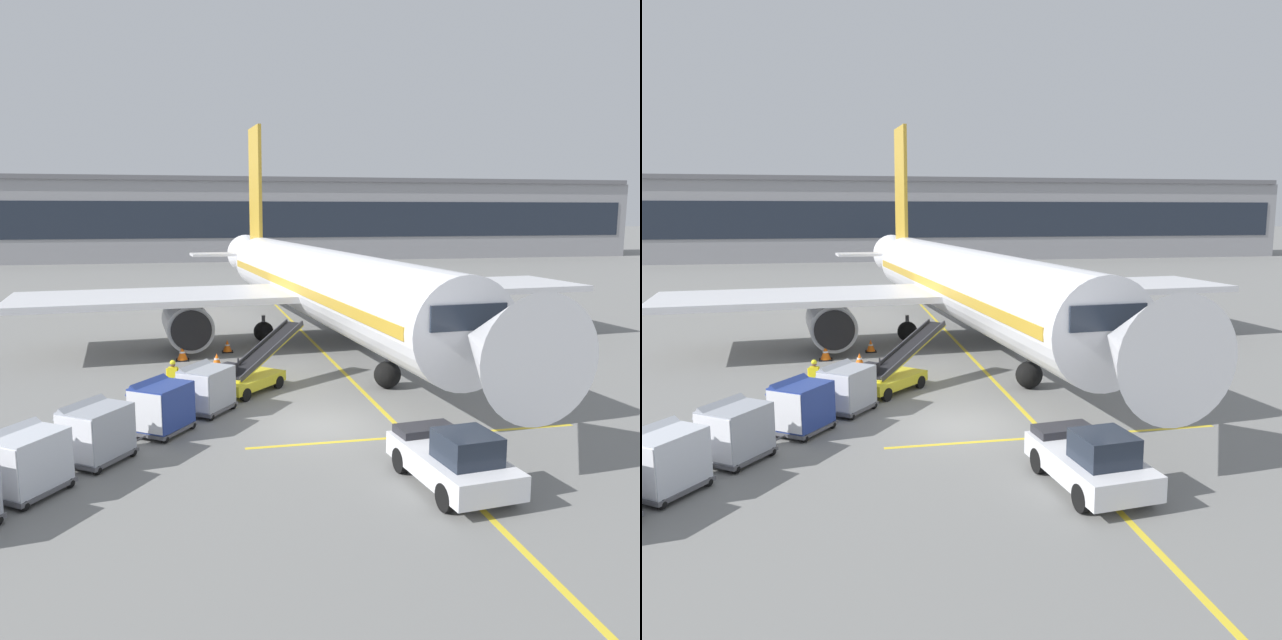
{
  "view_description": "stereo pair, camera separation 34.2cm",
  "coord_description": "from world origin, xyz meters",
  "views": [
    {
      "loc": [
        -4.66,
        -22.44,
        7.73
      ],
      "look_at": [
        1.4,
        6.6,
        2.82
      ],
      "focal_mm": 36.69,
      "sensor_mm": 36.0,
      "label": 1
    },
    {
      "loc": [
        -4.33,
        -22.51,
        7.73
      ],
      "look_at": [
        1.4,
        6.6,
        2.82
      ],
      "focal_mm": 36.69,
      "sensor_mm": 36.0,
      "label": 2
    }
  ],
  "objects": [
    {
      "name": "parked_airplane",
      "position": [
        3.05,
        15.56,
        3.55
      ],
      "size": [
        34.6,
        44.94,
        14.71
      ],
      "color": "white",
      "rests_on": "ground"
    },
    {
      "name": "apron_guidance_line_stop_bar",
      "position": [
        3.12,
        -1.76,
        0.0
      ],
      "size": [
        12.0,
        0.2,
        0.01
      ],
      "color": "yellow",
      "rests_on": "ground"
    },
    {
      "name": "baggage_cart_third",
      "position": [
        -7.53,
        -1.96,
        1.0
      ],
      "size": [
        2.46,
        2.69,
        1.91
      ],
      "color": "#515156",
      "rests_on": "ground"
    },
    {
      "name": "safety_cone_engine_keepout",
      "position": [
        -2.43,
        13.58,
        0.34
      ],
      "size": [
        0.62,
        0.62,
        0.7
      ],
      "color": "black",
      "rests_on": "ground"
    },
    {
      "name": "ground_crew_by_loader",
      "position": [
        -3.25,
        2.94,
        1.0
      ],
      "size": [
        0.4,
        0.51,
        1.74
      ],
      "color": "black",
      "rests_on": "ground"
    },
    {
      "name": "pushback_tug",
      "position": [
        2.62,
        -6.02,
        0.83
      ],
      "size": [
        2.59,
        4.61,
        1.83
      ],
      "color": "silver",
      "rests_on": "ground"
    },
    {
      "name": "baggage_cart_fourth",
      "position": [
        -9.1,
        -4.09,
        1.0
      ],
      "size": [
        2.46,
        2.69,
        1.91
      ],
      "color": "#515156",
      "rests_on": "ground"
    },
    {
      "name": "terminal_building",
      "position": [
        14.85,
        88.19,
        6.55
      ],
      "size": [
        114.64,
        15.36,
        13.2
      ],
      "color": "#939399",
      "rests_on": "ground"
    },
    {
      "name": "ground_crew_by_carts",
      "position": [
        -5.24,
        4.38,
        1.0
      ],
      "size": [
        0.56,
        0.32,
        1.74
      ],
      "color": "black",
      "rests_on": "ground"
    },
    {
      "name": "baggage_cart_lead",
      "position": [
        -3.99,
        2.52,
        1.0
      ],
      "size": [
        2.46,
        2.69,
        1.91
      ],
      "color": "#515156",
      "rests_on": "ground"
    },
    {
      "name": "belt_loader",
      "position": [
        -1.89,
        5.33,
        0.82
      ],
      "size": [
        4.62,
        4.83,
        2.68
      ],
      "color": "gold",
      "rests_on": "ground"
    },
    {
      "name": "apron_guidance_line_lead_in",
      "position": [
        2.81,
        14.77,
        0.0
      ],
      "size": [
        0.2,
        110.0,
        0.01
      ],
      "color": "yellow",
      "rests_on": "ground"
    },
    {
      "name": "baggage_cart_second",
      "position": [
        -5.62,
        0.39,
        1.0
      ],
      "size": [
        2.46,
        2.69,
        1.91
      ],
      "color": "#515156",
      "rests_on": "ground"
    },
    {
      "name": "ground_plane",
      "position": [
        0.0,
        0.0,
        0.0
      ],
      "size": [
        600.0,
        600.0,
        0.0
      ],
      "primitive_type": "plane",
      "color": "slate"
    },
    {
      "name": "safety_cone_nose_mark",
      "position": [
        -4.89,
        11.96,
        0.38
      ],
      "size": [
        0.69,
        0.69,
        0.78
      ],
      "color": "black",
      "rests_on": "ground"
    },
    {
      "name": "safety_cone_wingtip",
      "position": [
        -3.18,
        10.22,
        0.33
      ],
      "size": [
        0.6,
        0.6,
        0.69
      ],
      "color": "black",
      "rests_on": "ground"
    }
  ]
}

